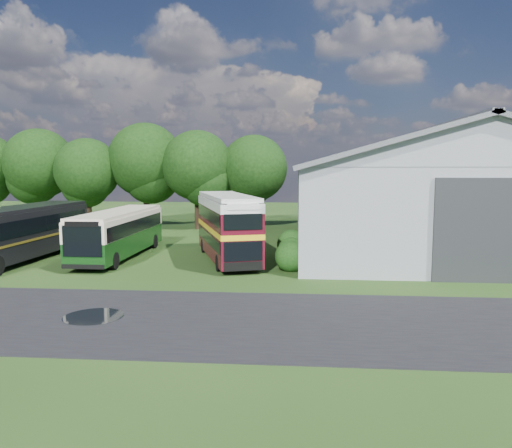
# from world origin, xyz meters

# --- Properties ---
(ground) EXTENTS (120.00, 120.00, 0.00)m
(ground) POSITION_xyz_m (0.00, 0.00, 0.00)
(ground) COLOR #1C3811
(ground) RESTS_ON ground
(asphalt_road) EXTENTS (60.00, 8.00, 0.02)m
(asphalt_road) POSITION_xyz_m (3.00, -3.00, 0.00)
(asphalt_road) COLOR black
(asphalt_road) RESTS_ON ground
(puddle) EXTENTS (2.20, 2.20, 0.01)m
(puddle) POSITION_xyz_m (-1.50, -3.00, 0.00)
(puddle) COLOR black
(puddle) RESTS_ON ground
(storage_shed) EXTENTS (18.80, 24.80, 8.15)m
(storage_shed) POSITION_xyz_m (15.00, 15.98, 4.17)
(storage_shed) COLOR gray
(storage_shed) RESTS_ON ground
(tree_left_a) EXTENTS (6.46, 6.46, 9.12)m
(tree_left_a) POSITION_xyz_m (-18.00, 24.50, 5.87)
(tree_left_a) COLOR black
(tree_left_a) RESTS_ON ground
(tree_left_b) EXTENTS (5.78, 5.78, 8.16)m
(tree_left_b) POSITION_xyz_m (-13.00, 23.50, 5.25)
(tree_left_b) COLOR black
(tree_left_b) RESTS_ON ground
(tree_mid) EXTENTS (6.80, 6.80, 9.60)m
(tree_mid) POSITION_xyz_m (-8.00, 24.80, 6.18)
(tree_mid) COLOR black
(tree_mid) RESTS_ON ground
(tree_right_a) EXTENTS (6.26, 6.26, 8.83)m
(tree_right_a) POSITION_xyz_m (-3.00, 23.80, 5.69)
(tree_right_a) COLOR black
(tree_right_a) RESTS_ON ground
(tree_right_b) EXTENTS (5.98, 5.98, 8.45)m
(tree_right_b) POSITION_xyz_m (2.00, 24.60, 5.44)
(tree_right_b) COLOR black
(tree_right_b) RESTS_ON ground
(shrub_front) EXTENTS (1.70, 1.70, 1.70)m
(shrub_front) POSITION_xyz_m (5.60, 6.00, 0.00)
(shrub_front) COLOR #194714
(shrub_front) RESTS_ON ground
(shrub_mid) EXTENTS (1.60, 1.60, 1.60)m
(shrub_mid) POSITION_xyz_m (5.60, 8.00, 0.00)
(shrub_mid) COLOR #194714
(shrub_mid) RESTS_ON ground
(shrub_back) EXTENTS (1.80, 1.80, 1.80)m
(shrub_back) POSITION_xyz_m (5.60, 10.00, 0.00)
(shrub_back) COLOR #194714
(shrub_back) RESTS_ON ground
(bus_green_single) EXTENTS (2.50, 10.43, 2.87)m
(bus_green_single) POSITION_xyz_m (-4.95, 9.23, 1.53)
(bus_green_single) COLOR black
(bus_green_single) RESTS_ON ground
(bus_maroon_double) EXTENTS (5.05, 9.38, 3.92)m
(bus_maroon_double) POSITION_xyz_m (1.81, 8.76, 1.95)
(bus_maroon_double) COLOR black
(bus_maroon_double) RESTS_ON ground
(bus_dark_single) EXTENTS (3.15, 11.71, 3.20)m
(bus_dark_single) POSITION_xyz_m (-10.26, 7.53, 1.71)
(bus_dark_single) COLOR black
(bus_dark_single) RESTS_ON ground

